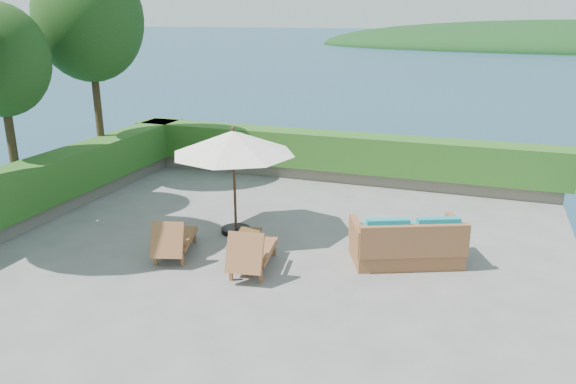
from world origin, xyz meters
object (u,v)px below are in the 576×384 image
(lounge_right, at_px, (252,252))
(wicker_loveseat, at_px, (407,244))
(lounge_left, at_px, (174,239))
(side_table, at_px, (250,235))
(patio_umbrella, at_px, (233,143))

(lounge_right, xyz_separation_m, wicker_loveseat, (2.65, 1.30, 0.01))
(lounge_left, height_order, wicker_loveseat, wicker_loveseat)
(side_table, bearing_deg, lounge_left, -152.87)
(lounge_right, bearing_deg, side_table, 106.52)
(lounge_left, xyz_separation_m, lounge_right, (1.69, -0.10, 0.02))
(patio_umbrella, xyz_separation_m, wicker_loveseat, (3.73, -0.37, -1.59))
(lounge_right, relative_size, side_table, 3.33)
(patio_umbrella, relative_size, side_table, 5.88)
(lounge_left, distance_m, wicker_loveseat, 4.50)
(patio_umbrella, height_order, wicker_loveseat, patio_umbrella)
(patio_umbrella, xyz_separation_m, lounge_right, (1.08, -1.67, -1.60))
(patio_umbrella, height_order, side_table, patio_umbrella)
(lounge_right, xyz_separation_m, side_table, (-0.37, 0.78, -0.01))
(patio_umbrella, relative_size, wicker_loveseat, 1.28)
(patio_umbrella, relative_size, lounge_right, 1.76)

